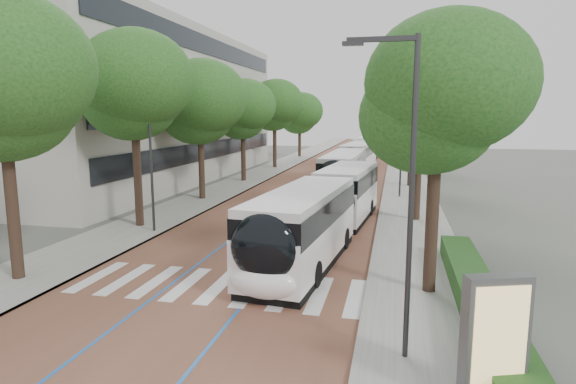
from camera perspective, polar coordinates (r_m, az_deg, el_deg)
name	(u,v)px	position (r m, az deg, el deg)	size (l,w,h in m)	color
ground	(203,296)	(17.40, -10.05, -12.08)	(160.00, 160.00, 0.00)	#51544C
road	(338,169)	(55.65, 5.94, 2.68)	(11.00, 140.00, 0.02)	brown
sidewalk_left	(275,167)	(56.99, -1.57, 2.93)	(4.00, 140.00, 0.12)	gray
sidewalk_right	(405,171)	(55.29, 13.69, 2.48)	(4.00, 140.00, 0.12)	gray
kerb_left	(290,168)	(56.56, 0.30, 2.89)	(0.20, 140.00, 0.14)	gray
kerb_right	(388,170)	(55.28, 11.72, 2.55)	(0.20, 140.00, 0.14)	gray
zebra_crossing	(219,286)	(18.19, -8.23, -10.99)	(10.55, 3.60, 0.01)	silver
lane_line_left	(324,169)	(55.85, 4.31, 2.75)	(0.12, 126.00, 0.01)	#225CAA
lane_line_right	(352,170)	(55.49, 7.59, 2.65)	(0.12, 126.00, 0.01)	#225CAA
office_building	(125,107)	(50.12, -18.73, 9.55)	(18.11, 40.00, 14.00)	#ACA9A0
hedge	(481,304)	(16.23, 21.89, -12.26)	(1.20, 14.00, 0.80)	#1C4217
streetlight_near	(405,175)	(12.02, 13.66, 1.99)	(1.82, 0.20, 8.00)	#2C2D2F
streetlight_far	(399,134)	(36.95, 13.05, 6.71)	(1.82, 0.20, 8.00)	#2C2D2F
lamp_post_left	(151,156)	(26.19, -15.95, 4.13)	(0.14, 0.14, 8.00)	#2C2D2F
trees_left	(231,107)	(42.11, -6.75, 9.99)	(6.41, 61.35, 10.16)	black
trees_right	(416,117)	(35.84, 14.88, 8.55)	(5.57, 47.28, 9.03)	black
lead_bus	(325,211)	(23.55, 4.41, -2.20)	(4.22, 18.55, 3.20)	black
bus_queued_0	(343,173)	(38.99, 6.59, 2.29)	(2.80, 12.45, 3.20)	white
bus_queued_1	(358,158)	(52.27, 8.27, 4.00)	(3.31, 12.53, 3.20)	white
bus_queued_2	(365,149)	(65.60, 9.15, 5.02)	(2.83, 12.46, 3.20)	white
bus_queued_3	(369,143)	(79.46, 9.57, 5.71)	(3.28, 12.53, 3.20)	white
ad_panel	(495,339)	(11.37, 23.31, -15.66)	(1.44, 0.82, 2.89)	#59595B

